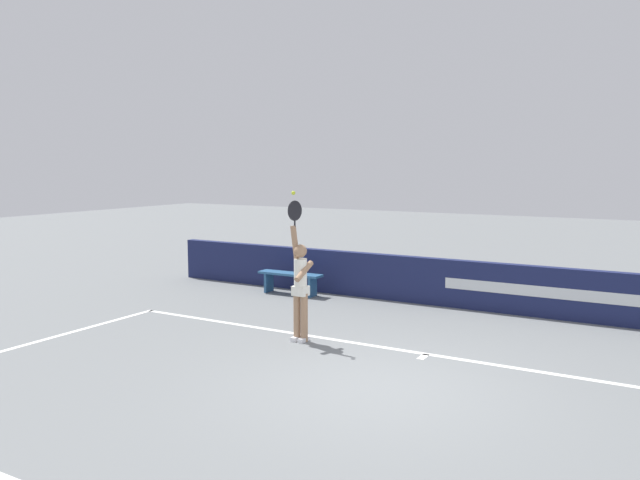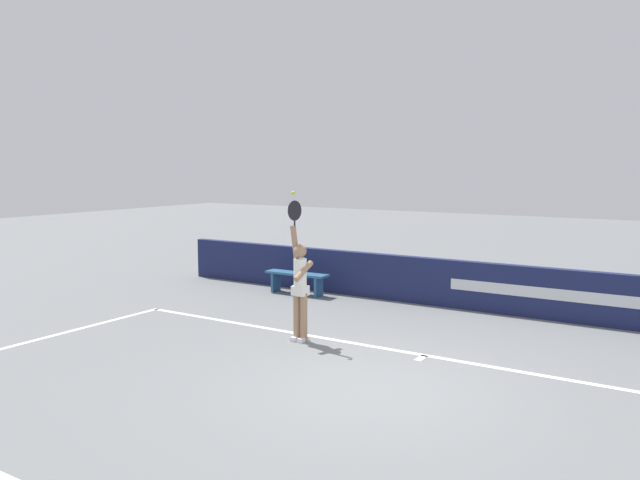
% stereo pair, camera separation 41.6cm
% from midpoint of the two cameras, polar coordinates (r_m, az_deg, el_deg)
% --- Properties ---
extents(ground_plane, '(60.00, 60.00, 0.00)m').
position_cam_midpoint_polar(ground_plane, '(8.55, 6.54, -13.29)').
color(ground_plane, slate).
extents(court_lines, '(11.93, 5.80, 0.00)m').
position_cam_midpoint_polar(court_lines, '(7.60, 2.67, -15.86)').
color(court_lines, white).
rests_on(court_lines, ground).
extents(back_wall, '(15.66, 0.21, 0.99)m').
position_cam_midpoint_polar(back_wall, '(13.05, 16.31, -4.21)').
color(back_wall, '#19204A').
rests_on(back_wall, ground).
extents(tennis_player, '(0.43, 0.48, 2.38)m').
position_cam_midpoint_polar(tennis_player, '(10.42, -0.71, -4.00)').
color(tennis_player, '#A17B5B').
rests_on(tennis_player, ground).
extents(tennis_ball, '(0.07, 0.07, 0.07)m').
position_cam_midpoint_polar(tennis_ball, '(10.29, -1.31, 4.32)').
color(tennis_ball, '#CFE52E').
extents(courtside_bench_near, '(1.55, 0.39, 0.50)m').
position_cam_midpoint_polar(courtside_bench_near, '(14.31, -1.31, -3.47)').
color(courtside_bench_near, '#295785').
rests_on(courtside_bench_near, ground).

